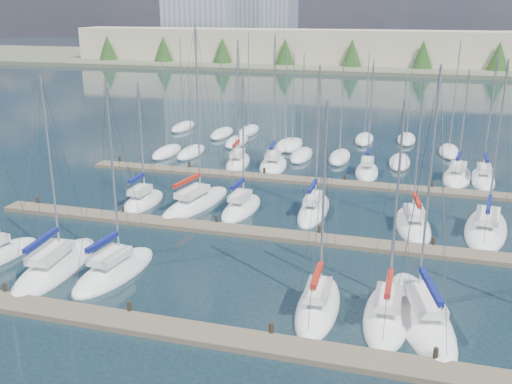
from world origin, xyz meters
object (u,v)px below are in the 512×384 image
(sailboat_p, at_px, (367,171))
(sailboat_d, at_px, (318,306))
(sailboat_h, at_px, (142,202))
(sailboat_f, at_px, (421,314))
(sailboat_r, at_px, (483,179))
(sailboat_n, at_px, (238,163))
(sailboat_k, at_px, (314,210))
(sailboat_q, at_px, (457,177))
(sailboat_c, at_px, (115,271))
(sailboat_b, at_px, (55,267))
(sailboat_m, at_px, (486,229))
(sailboat_i, at_px, (196,203))
(sailboat_j, at_px, (241,208))
(sailboat_l, at_px, (413,225))
(sailboat_o, at_px, (273,165))
(sailboat_e, at_px, (387,314))

(sailboat_p, bearing_deg, sailboat_d, -93.67)
(sailboat_h, distance_m, sailboat_p, 23.00)
(sailboat_f, xyz_separation_m, sailboat_r, (5.47, 28.09, 0.02))
(sailboat_n, height_order, sailboat_r, sailboat_n)
(sailboat_n, bearing_deg, sailboat_k, -56.98)
(sailboat_q, height_order, sailboat_f, sailboat_f)
(sailboat_c, distance_m, sailboat_b, 4.01)
(sailboat_d, bearing_deg, sailboat_m, 54.30)
(sailboat_p, distance_m, sailboat_i, 19.06)
(sailboat_j, bearing_deg, sailboat_k, 14.28)
(sailboat_r, bearing_deg, sailboat_k, -135.47)
(sailboat_l, bearing_deg, sailboat_h, 173.93)
(sailboat_n, bearing_deg, sailboat_f, -62.14)
(sailboat_b, bearing_deg, sailboat_p, 53.07)
(sailboat_o, bearing_deg, sailboat_c, -104.65)
(sailboat_f, bearing_deg, sailboat_o, 105.34)
(sailboat_j, xyz_separation_m, sailboat_m, (19.11, 0.71, -0.01))
(sailboat_f, relative_size, sailboat_r, 1.12)
(sailboat_f, distance_m, sailboat_h, 26.41)
(sailboat_q, bearing_deg, sailboat_d, -99.14)
(sailboat_q, relative_size, sailboat_j, 0.95)
(sailboat_j, distance_m, sailboat_l, 13.78)
(sailboat_q, height_order, sailboat_o, sailboat_o)
(sailboat_f, bearing_deg, sailboat_r, 65.09)
(sailboat_e, relative_size, sailboat_b, 0.97)
(sailboat_i, bearing_deg, sailboat_o, 86.31)
(sailboat_p, xyz_separation_m, sailboat_l, (4.84, -14.03, -0.01))
(sailboat_r, distance_m, sailboat_l, 15.78)
(sailboat_k, bearing_deg, sailboat_i, -173.85)
(sailboat_p, bearing_deg, sailboat_b, -125.22)
(sailboat_j, bearing_deg, sailboat_r, 38.46)
(sailboat_f, xyz_separation_m, sailboat_l, (-0.76, 13.60, 0.00))
(sailboat_m, distance_m, sailboat_b, 30.97)
(sailboat_n, bearing_deg, sailboat_r, -5.37)
(sailboat_r, relative_size, sailboat_h, 1.15)
(sailboat_b, relative_size, sailboat_r, 1.02)
(sailboat_q, relative_size, sailboat_b, 0.87)
(sailboat_n, height_order, sailboat_e, sailboat_n)
(sailboat_h, bearing_deg, sailboat_c, -70.49)
(sailboat_m, bearing_deg, sailboat_p, 135.32)
(sailboat_d, xyz_separation_m, sailboat_p, (-0.06, 28.32, 0.00))
(sailboat_b, height_order, sailboat_l, sailboat_b)
(sailboat_q, xyz_separation_m, sailboat_d, (-8.65, -28.91, 0.01))
(sailboat_r, relative_size, sailboat_p, 1.06)
(sailboat_n, xyz_separation_m, sailboat_b, (-3.50, -27.60, -0.03))
(sailboat_p, relative_size, sailboat_l, 0.99)
(sailboat_c, height_order, sailboat_f, sailboat_f)
(sailboat_d, bearing_deg, sailboat_e, 0.75)
(sailboat_r, bearing_deg, sailboat_m, -92.34)
(sailboat_o, xyz_separation_m, sailboat_i, (-3.30, -13.68, -0.00))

